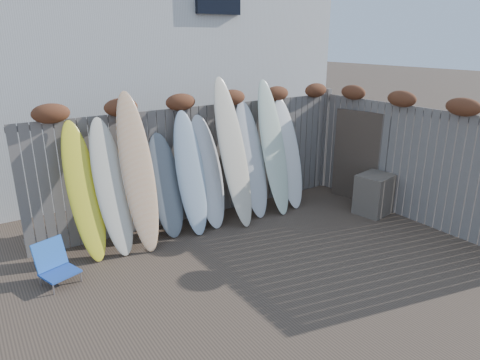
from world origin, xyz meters
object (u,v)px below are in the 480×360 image
beach_chair (55,264)px  lattice_panel (361,157)px  surfboard_0 (84,192)px  wooden_crate (374,194)px

beach_chair → lattice_panel: (5.69, -0.15, 0.63)m
lattice_panel → surfboard_0: 5.14m
wooden_crate → lattice_panel: 0.84m
lattice_panel → surfboard_0: (-5.09, 0.66, 0.11)m
beach_chair → lattice_panel: 5.72m
beach_chair → surfboard_0: size_ratio=0.27×
wooden_crate → surfboard_0: (-4.83, 1.27, 0.63)m
wooden_crate → surfboard_0: surfboard_0 is taller
beach_chair → lattice_panel: lattice_panel is taller
wooden_crate → beach_chair: bearing=172.0°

